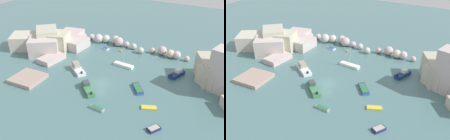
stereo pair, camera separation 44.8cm
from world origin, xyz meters
The scene contains 15 objects.
cove_water centered at (0.00, 0.00, 0.00)m, with size 160.00×160.00×0.00m, color slate.
cliff_headland_left centered at (-23.52, 10.27, 2.09)m, with size 23.22×24.11×6.07m.
rock_breakwater centered at (-3.45, 21.19, 1.17)m, with size 35.12×4.83×2.74m.
stone_dock centered at (-15.66, -7.09, 0.45)m, with size 6.88×6.70×0.90m, color tan.
channel_buoy centered at (-4.11, 17.65, 0.27)m, with size 0.55×0.55×0.55m, color gold.
moored_boat_0 centered at (-1.00, -3.83, 0.60)m, with size 5.66×5.13×1.66m.
moored_boat_1 centered at (-9.01, 16.97, 0.25)m, with size 2.66×1.61×0.52m.
moored_boat_2 centered at (0.77, 9.99, 0.36)m, with size 5.44×1.80×5.10m.
moored_boat_3 centered at (14.15, 11.96, 0.59)m, with size 3.13×4.92×1.73m.
moored_boat_4 centered at (-8.28, 2.28, 0.67)m, with size 6.32×5.23×1.93m.
moored_boat_5 centered at (8.47, 1.81, 0.31)m, with size 4.00×4.38×0.60m.
moored_boat_6 centered at (-16.05, 15.83, 0.56)m, with size 1.90×5.43×1.59m.
moored_boat_7 centered at (13.16, -3.19, 0.19)m, with size 3.20×2.29×0.37m.
moored_boat_8 centered at (16.20, -8.45, 0.29)m, with size 2.35×2.68×0.55m.
moored_boat_9 centered at (4.35, -8.42, 0.24)m, with size 3.12×1.12×0.50m.
Camera 1 is at (26.27, -41.02, 30.55)m, focal length 40.11 mm.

